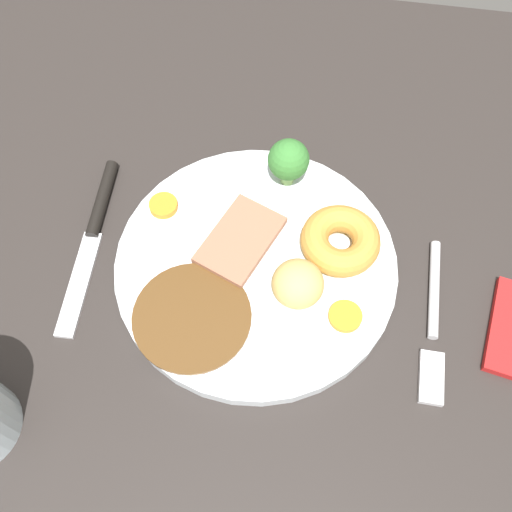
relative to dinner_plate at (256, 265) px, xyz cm
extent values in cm
cube|color=#2B2623|center=(-3.12, 2.57, -2.50)|extent=(120.00, 84.00, 3.60)
cylinder|color=white|center=(0.00, 0.00, 0.00)|extent=(25.47, 25.47, 1.40)
cylinder|color=#563819|center=(4.55, 6.25, 0.85)|extent=(10.24, 10.24, 0.30)
cube|color=#9E664C|center=(1.73, -1.75, 1.10)|extent=(7.93, 9.56, 0.80)
torus|color=#C68938|center=(-7.22, -2.61, 1.96)|extent=(7.18, 7.18, 2.53)
ellipsoid|color=#D8B260|center=(-3.99, 3.01, 2.57)|extent=(6.27, 6.28, 3.74)
cylinder|color=orange|center=(-8.36, 4.18, 0.95)|extent=(2.90, 2.90, 0.50)
cylinder|color=orange|center=(9.54, -4.36, 1.04)|extent=(2.70, 2.70, 0.67)
cylinder|color=#8CB766|center=(-1.57, -9.31, 1.64)|extent=(1.27, 1.27, 1.88)
sphere|color=#387A33|center=(-1.57, -9.31, 3.95)|extent=(3.91, 3.91, 3.91)
cylinder|color=silver|center=(-16.13, -0.28, -0.25)|extent=(1.03, 9.51, 0.90)
cube|color=silver|center=(-16.02, 7.97, -0.40)|extent=(2.06, 4.53, 0.60)
cylinder|color=black|center=(15.93, -4.91, -0.10)|extent=(1.56, 8.54, 1.20)
cube|color=silver|center=(15.55, 4.09, -0.50)|extent=(2.14, 10.56, 0.40)
camera|label=1|loc=(-3.92, 24.62, 47.03)|focal=41.07mm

